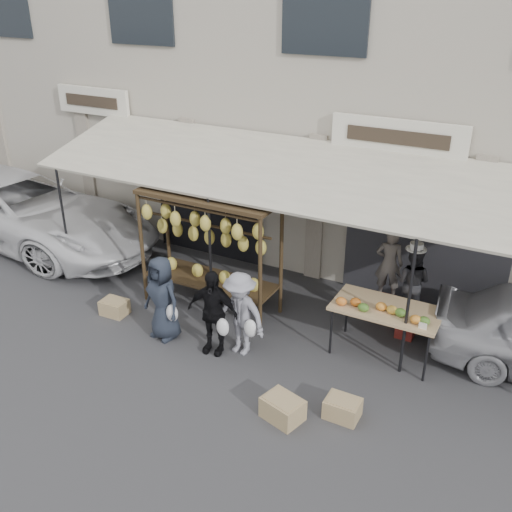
{
  "coord_description": "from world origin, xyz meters",
  "views": [
    {
      "loc": [
        4.0,
        -6.4,
        5.55
      ],
      "look_at": [
        -0.22,
        1.4,
        1.3
      ],
      "focal_mm": 40.0,
      "sensor_mm": 36.0,
      "label": 1
    }
  ],
  "objects_px": {
    "produce_table": "(386,310)",
    "vendor_left": "(389,264)",
    "vendor_right": "(412,282)",
    "van": "(12,191)",
    "crate_near_b": "(342,408)",
    "banana_rack": "(208,230)",
    "customer_right": "(240,314)",
    "customer_left": "(162,298)",
    "customer_mid": "(212,312)",
    "crate_near_a": "(283,409)",
    "crate_far": "(115,307)"
  },
  "relations": [
    {
      "from": "produce_table",
      "to": "vendor_left",
      "type": "bearing_deg",
      "value": 105.02
    },
    {
      "from": "vendor_right",
      "to": "van",
      "type": "height_order",
      "value": "van"
    },
    {
      "from": "crate_near_b",
      "to": "banana_rack",
      "type": "bearing_deg",
      "value": 152.67
    },
    {
      "from": "produce_table",
      "to": "customer_right",
      "type": "bearing_deg",
      "value": -154.93
    },
    {
      "from": "vendor_left",
      "to": "van",
      "type": "bearing_deg",
      "value": -6.11
    },
    {
      "from": "customer_left",
      "to": "customer_mid",
      "type": "relative_size",
      "value": 1.01
    },
    {
      "from": "customer_right",
      "to": "customer_left",
      "type": "bearing_deg",
      "value": -164.56
    },
    {
      "from": "crate_near_b",
      "to": "van",
      "type": "xyz_separation_m",
      "value": [
        -9.2,
        2.36,
        0.98
      ]
    },
    {
      "from": "banana_rack",
      "to": "customer_right",
      "type": "distance_m",
      "value": 1.8
    },
    {
      "from": "customer_mid",
      "to": "vendor_right",
      "type": "bearing_deg",
      "value": 27.91
    },
    {
      "from": "customer_left",
      "to": "van",
      "type": "distance_m",
      "value": 6.07
    },
    {
      "from": "van",
      "to": "vendor_right",
      "type": "bearing_deg",
      "value": -85.23
    },
    {
      "from": "customer_mid",
      "to": "crate_near_b",
      "type": "relative_size",
      "value": 3.08
    },
    {
      "from": "vendor_left",
      "to": "customer_mid",
      "type": "distance_m",
      "value": 3.23
    },
    {
      "from": "crate_near_a",
      "to": "crate_far",
      "type": "bearing_deg",
      "value": 165.19
    },
    {
      "from": "produce_table",
      "to": "crate_near_a",
      "type": "xyz_separation_m",
      "value": [
        -0.77,
        -2.1,
        -0.71
      ]
    },
    {
      "from": "customer_mid",
      "to": "crate_far",
      "type": "height_order",
      "value": "customer_mid"
    },
    {
      "from": "banana_rack",
      "to": "crate_near_b",
      "type": "height_order",
      "value": "banana_rack"
    },
    {
      "from": "banana_rack",
      "to": "van",
      "type": "relative_size",
      "value": 0.48
    },
    {
      "from": "crate_near_b",
      "to": "vendor_right",
      "type": "bearing_deg",
      "value": 84.54
    },
    {
      "from": "produce_table",
      "to": "van",
      "type": "bearing_deg",
      "value": 175.78
    },
    {
      "from": "customer_mid",
      "to": "crate_far",
      "type": "xyz_separation_m",
      "value": [
        -2.23,
        0.11,
        -0.6
      ]
    },
    {
      "from": "customer_right",
      "to": "crate_far",
      "type": "relative_size",
      "value": 3.09
    },
    {
      "from": "customer_right",
      "to": "crate_near_a",
      "type": "bearing_deg",
      "value": -33.59
    },
    {
      "from": "banana_rack",
      "to": "crate_near_b",
      "type": "xyz_separation_m",
      "value": [
        3.29,
        -1.7,
        -1.42
      ]
    },
    {
      "from": "vendor_left",
      "to": "customer_mid",
      "type": "bearing_deg",
      "value": 37.6
    },
    {
      "from": "customer_left",
      "to": "van",
      "type": "bearing_deg",
      "value": 172.17
    },
    {
      "from": "vendor_right",
      "to": "customer_mid",
      "type": "xyz_separation_m",
      "value": [
        -2.7,
        -1.95,
        -0.32
      ]
    },
    {
      "from": "customer_mid",
      "to": "van",
      "type": "relative_size",
      "value": 0.28
    },
    {
      "from": "produce_table",
      "to": "customer_right",
      "type": "relative_size",
      "value": 1.17
    },
    {
      "from": "produce_table",
      "to": "customer_mid",
      "type": "distance_m",
      "value": 2.77
    },
    {
      "from": "banana_rack",
      "to": "vendor_left",
      "type": "height_order",
      "value": "banana_rack"
    },
    {
      "from": "vendor_right",
      "to": "customer_right",
      "type": "bearing_deg",
      "value": 42.14
    },
    {
      "from": "vendor_left",
      "to": "vendor_right",
      "type": "relative_size",
      "value": 1.04
    },
    {
      "from": "produce_table",
      "to": "customer_right",
      "type": "distance_m",
      "value": 2.32
    },
    {
      "from": "produce_table",
      "to": "van",
      "type": "relative_size",
      "value": 0.32
    },
    {
      "from": "van",
      "to": "customer_right",
      "type": "bearing_deg",
      "value": -98.95
    },
    {
      "from": "customer_left",
      "to": "crate_far",
      "type": "bearing_deg",
      "value": -176.32
    },
    {
      "from": "crate_near_b",
      "to": "produce_table",
      "type": "bearing_deg",
      "value": 88.49
    },
    {
      "from": "customer_left",
      "to": "customer_mid",
      "type": "xyz_separation_m",
      "value": [
        0.98,
        0.03,
        -0.01
      ]
    },
    {
      "from": "crate_near_b",
      "to": "crate_far",
      "type": "xyz_separation_m",
      "value": [
        -4.7,
        0.62,
        -0.0
      ]
    },
    {
      "from": "vendor_right",
      "to": "van",
      "type": "relative_size",
      "value": 0.24
    },
    {
      "from": "customer_right",
      "to": "vendor_left",
      "type": "bearing_deg",
      "value": 57.13
    },
    {
      "from": "produce_table",
      "to": "vendor_right",
      "type": "bearing_deg",
      "value": 76.29
    },
    {
      "from": "customer_right",
      "to": "customer_mid",
      "type": "bearing_deg",
      "value": -149.61
    },
    {
      "from": "banana_rack",
      "to": "customer_right",
      "type": "bearing_deg",
      "value": -39.25
    },
    {
      "from": "crate_near_b",
      "to": "van",
      "type": "height_order",
      "value": "van"
    },
    {
      "from": "banana_rack",
      "to": "customer_left",
      "type": "height_order",
      "value": "banana_rack"
    },
    {
      "from": "produce_table",
      "to": "crate_near_a",
      "type": "bearing_deg",
      "value": -110.19
    },
    {
      "from": "customer_mid",
      "to": "customer_right",
      "type": "distance_m",
      "value": 0.45
    }
  ]
}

